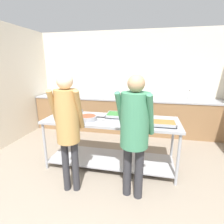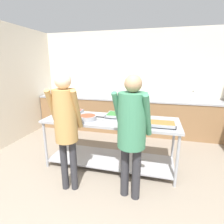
% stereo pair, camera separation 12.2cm
% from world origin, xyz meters
% --- Properties ---
extents(wall_rear, '(5.04, 0.06, 2.65)m').
position_xyz_m(wall_rear, '(0.00, 3.85, 1.33)').
color(wall_rear, beige).
rests_on(wall_rear, ground_plane).
extents(back_counter, '(4.88, 0.65, 0.92)m').
position_xyz_m(back_counter, '(-0.00, 3.48, 0.46)').
color(back_counter, olive).
rests_on(back_counter, ground_plane).
extents(serving_counter, '(2.26, 0.77, 0.87)m').
position_xyz_m(serving_counter, '(-0.00, 1.72, 0.59)').
color(serving_counter, '#9EA0A8').
rests_on(serving_counter, ground_plane).
extents(serving_tray_greens, '(0.40, 0.30, 0.05)m').
position_xyz_m(serving_tray_greens, '(-0.84, 1.91, 0.90)').
color(serving_tray_greens, '#9EA0A8').
rests_on(serving_tray_greens, serving_counter).
extents(sauce_pan, '(0.45, 0.31, 0.07)m').
position_xyz_m(sauce_pan, '(-0.37, 1.59, 0.91)').
color(sauce_pan, '#9EA0A8').
rests_on(sauce_pan, serving_counter).
extents(serving_tray_roast, '(0.39, 0.34, 0.05)m').
position_xyz_m(serving_tray_roast, '(0.08, 1.90, 0.90)').
color(serving_tray_roast, '#9EA0A8').
rests_on(serving_tray_roast, serving_counter).
extents(plate_stack, '(0.22, 0.22, 0.06)m').
position_xyz_m(plate_stack, '(0.42, 1.47, 0.90)').
color(plate_stack, white).
rests_on(plate_stack, serving_counter).
extents(serving_tray_vegetables, '(0.46, 0.28, 0.05)m').
position_xyz_m(serving_tray_vegetables, '(0.80, 1.59, 0.90)').
color(serving_tray_vegetables, '#9EA0A8').
rests_on(serving_tray_vegetables, serving_counter).
extents(guest_serving_left, '(0.50, 0.39, 1.66)m').
position_xyz_m(guest_serving_left, '(0.45, 1.03, 1.02)').
color(guest_serving_left, '#2D2D33').
rests_on(guest_serving_left, ground_plane).
extents(guest_serving_right, '(0.44, 0.38, 1.68)m').
position_xyz_m(guest_serving_right, '(-0.42, 0.97, 1.05)').
color(guest_serving_right, '#2D2D33').
rests_on(guest_serving_right, ground_plane).
extents(water_bottle, '(0.07, 0.07, 0.26)m').
position_xyz_m(water_bottle, '(1.55, 3.38, 1.04)').
color(water_bottle, silver).
rests_on(water_bottle, back_counter).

